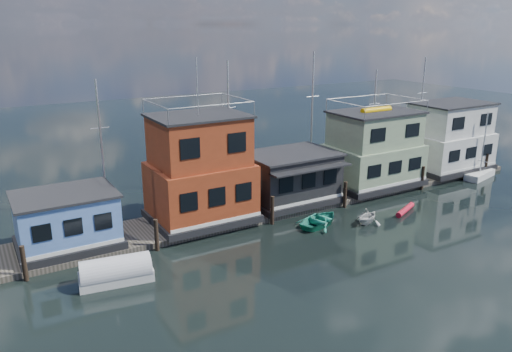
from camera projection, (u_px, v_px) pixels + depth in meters
ground at (402, 259)px, 31.78m from camera, size 160.00×160.00×0.00m
dock at (295, 201)px, 41.62m from camera, size 48.00×5.00×0.40m
houseboat_blue at (67, 220)px, 32.30m from camera, size 6.40×4.90×3.66m
houseboat_red at (200, 171)px, 36.35m from camera, size 7.40×5.90×11.86m
houseboat_dark at (290, 177)px, 40.71m from camera, size 7.40×6.10×4.06m
houseboat_green at (373, 150)px, 44.76m from camera, size 8.40×5.90×7.03m
houseboat_white at (448, 138)px, 49.62m from camera, size 8.40×5.90×6.66m
pilings at (312, 202)px, 38.88m from camera, size 42.28×0.28×2.20m
background_masts at (301, 121)px, 47.31m from camera, size 36.40×0.16×12.00m
tarp_runabout at (116, 272)px, 28.82m from camera, size 4.34×2.25×1.68m
day_sailer at (480, 174)px, 48.57m from camera, size 4.29×2.28×6.44m
dinghy_white at (367, 216)px, 37.33m from camera, size 2.84×2.63×1.23m
red_kayak at (405, 210)px, 39.66m from camera, size 2.91×1.60×0.44m
dinghy_teal at (320, 220)px, 37.18m from camera, size 4.49×3.81×0.79m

